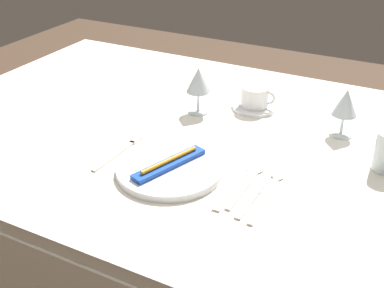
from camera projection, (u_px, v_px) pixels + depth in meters
name	position (u px, v px, depth m)	size (l,w,h in m)	color
dining_table	(220.00, 163.00, 1.40)	(1.80, 1.11, 0.74)	silver
dinner_plate	(169.00, 169.00, 1.20)	(0.26, 0.26, 0.02)	white
toothbrush_package	(169.00, 163.00, 1.19)	(0.10, 0.21, 0.02)	blue
fork_outer	(120.00, 151.00, 1.29)	(0.02, 0.20, 0.00)	beige
dinner_knife	(234.00, 184.00, 1.15)	(0.03, 0.24, 0.00)	beige
spoon_soup	(249.00, 181.00, 1.17)	(0.03, 0.21, 0.01)	beige
spoon_dessert	(262.00, 186.00, 1.15)	(0.03, 0.23, 0.01)	beige
spoon_tea	(270.00, 190.00, 1.13)	(0.03, 0.23, 0.01)	beige
saucer_left	(254.00, 107.00, 1.52)	(0.14, 0.14, 0.01)	white
coffee_cup_left	(255.00, 96.00, 1.51)	(0.11, 0.09, 0.06)	white
wine_glass_centre	(198.00, 82.00, 1.45)	(0.07, 0.07, 0.14)	silver
wine_glass_right	(345.00, 105.00, 1.33)	(0.07, 0.07, 0.14)	silver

